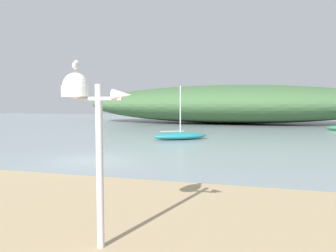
# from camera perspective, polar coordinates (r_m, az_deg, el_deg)

# --- Properties ---
(ground_plane) EXTENTS (120.00, 120.00, 0.00)m
(ground_plane) POSITION_cam_1_polar(r_m,az_deg,el_deg) (14.73, -14.25, -6.29)
(ground_plane) COLOR gray
(distant_hill) EXTENTS (41.16, 15.28, 5.24)m
(distant_hill) POSITION_cam_1_polar(r_m,az_deg,el_deg) (43.21, 11.26, 4.04)
(distant_hill) COLOR #3D6038
(distant_hill) RESTS_ON ground
(mast_structure) EXTENTS (1.23, 0.48, 2.95)m
(mast_structure) POSITION_cam_1_polar(r_m,az_deg,el_deg) (5.27, -15.32, 3.69)
(mast_structure) COLOR silver
(mast_structure) RESTS_ON beach_sand
(seagull_on_radar) EXTENTS (0.18, 0.30, 0.22)m
(seagull_on_radar) POSITION_cam_1_polar(r_m,az_deg,el_deg) (5.40, -16.92, 10.87)
(seagull_on_radar) COLOR orange
(seagull_on_radar) RESTS_ON mast_structure
(sailboat_west_reach) EXTENTS (4.25, 3.31, 3.96)m
(sailboat_west_reach) POSITION_cam_1_polar(r_m,az_deg,el_deg) (22.68, 2.31, -1.83)
(sailboat_west_reach) COLOR teal
(sailboat_west_reach) RESTS_ON ground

